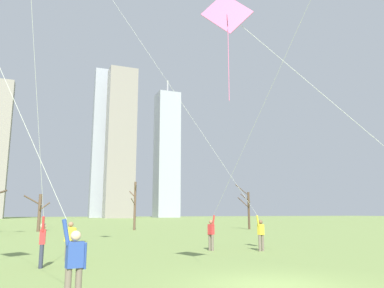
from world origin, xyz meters
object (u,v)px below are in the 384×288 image
at_px(bare_tree_center, 248,208).
at_px(kite_flyer_far_back_teal, 233,189).
at_px(bystander_strolling_midfield, 70,239).
at_px(bare_tree_left_of_center, 39,211).
at_px(bare_tree_far_right_edge, 135,205).
at_px(kite_flyer_midfield_left_green, 240,167).
at_px(kite_flyer_foreground_left_yellow, 19,131).
at_px(kite_flyer_midfield_center_purple, 39,176).

bearing_deg(bare_tree_center, kite_flyer_far_back_teal, -121.71).
height_order(bystander_strolling_midfield, bare_tree_left_of_center, bare_tree_left_of_center).
distance_m(bystander_strolling_midfield, bare_tree_left_of_center, 27.63).
distance_m(bare_tree_far_right_edge, bare_tree_left_of_center, 10.54).
bearing_deg(kite_flyer_midfield_left_green, kite_flyer_foreground_left_yellow, -142.19).
bearing_deg(bystander_strolling_midfield, kite_flyer_midfield_center_purple, -118.87).
bearing_deg(kite_flyer_midfield_center_purple, kite_flyer_midfield_left_green, 7.68).
xyz_separation_m(kite_flyer_foreground_left_yellow, bystander_strolling_midfield, (1.82, 8.57, -2.80)).
xyz_separation_m(kite_flyer_foreground_left_yellow, kite_flyer_midfield_left_green, (9.34, 7.25, 0.45)).
height_order(bare_tree_left_of_center, bare_tree_center, bare_tree_center).
height_order(bare_tree_far_right_edge, bare_tree_left_of_center, bare_tree_far_right_edge).
height_order(kite_flyer_midfield_left_green, bare_tree_center, kite_flyer_midfield_left_green).
relative_size(kite_flyer_midfield_center_purple, bare_tree_center, 3.20).
bearing_deg(bare_tree_left_of_center, kite_flyer_foreground_left_yellow, -90.86).
xyz_separation_m(bare_tree_far_right_edge, bare_tree_left_of_center, (-10.51, 0.13, -0.76)).
distance_m(kite_flyer_foreground_left_yellow, kite_flyer_far_back_teal, 13.55).
relative_size(kite_flyer_far_back_teal, bare_tree_center, 2.75).
relative_size(bare_tree_far_right_edge, bare_tree_center, 1.03).
relative_size(kite_flyer_far_back_teal, bare_tree_far_right_edge, 2.67).
bearing_deg(bare_tree_center, bare_tree_left_of_center, 172.32).
bearing_deg(kite_flyer_foreground_left_yellow, bare_tree_center, 53.19).
relative_size(bystander_strolling_midfield, bare_tree_far_right_edge, 0.29).
bearing_deg(bare_tree_left_of_center, kite_flyer_midfield_center_purple, -90.21).
bearing_deg(kite_flyer_midfield_center_purple, bare_tree_far_right_edge, 70.49).
distance_m(kite_flyer_foreground_left_yellow, kite_flyer_midfield_center_purple, 6.08).
bearing_deg(kite_flyer_midfield_left_green, bare_tree_center, 59.21).
distance_m(kite_flyer_foreground_left_yellow, bare_tree_far_right_edge, 37.68).
height_order(bare_tree_far_right_edge, bare_tree_center, bare_tree_far_right_edge).
distance_m(kite_flyer_midfield_left_green, kite_flyer_midfield_center_purple, 9.04).
distance_m(kite_flyer_far_back_teal, bare_tree_left_of_center, 28.59).
distance_m(kite_flyer_midfield_left_green, bare_tree_left_of_center, 30.27).
relative_size(kite_flyer_foreground_left_yellow, bystander_strolling_midfield, 7.54).
distance_m(kite_flyer_midfield_left_green, bare_tree_center, 29.90).
distance_m(kite_flyer_far_back_teal, bare_tree_center, 27.90).
bearing_deg(bare_tree_center, bare_tree_far_right_edge, 167.07).
bearing_deg(bystander_strolling_midfield, kite_flyer_foreground_left_yellow, -101.98).
bearing_deg(bare_tree_center, kite_flyer_foreground_left_yellow, -126.81).
distance_m(kite_flyer_midfield_left_green, kite_flyer_far_back_teal, 2.23).
bearing_deg(kite_flyer_far_back_teal, bystander_strolling_midfield, -175.80).
height_order(kite_flyer_midfield_left_green, kite_flyer_far_back_teal, kite_flyer_far_back_teal).
height_order(kite_flyer_foreground_left_yellow, bystander_strolling_midfield, kite_flyer_foreground_left_yellow).
relative_size(bare_tree_far_right_edge, bare_tree_left_of_center, 1.41).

